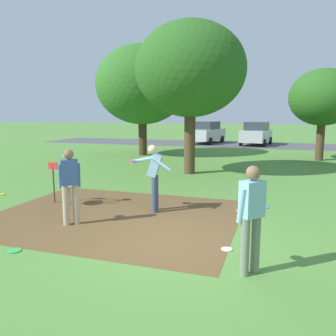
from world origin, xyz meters
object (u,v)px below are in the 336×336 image
Objects in this scene: tree_near_right at (323,98)px; parked_car_center_left at (256,133)px; disc_golf_basket at (66,178)px; player_waiting_left at (70,182)px; frisbee_mid_grass at (14,251)px; frisbee_far_right at (227,249)px; frisbee_by_tee at (265,207)px; player_throwing at (251,214)px; player_foreground_watching at (154,173)px; frisbee_near_basket at (1,194)px; parked_car_leftmost at (207,132)px; tree_mid_center at (142,85)px; tree_mid_left at (190,70)px.

tree_near_right is 1.09× the size of parked_car_center_left.
player_waiting_left is (1.07, -1.40, 0.21)m from disc_golf_basket.
frisbee_mid_grass is 3.89m from frisbee_far_right.
player_waiting_left is 5.05m from frisbee_by_tee.
disc_golf_basket is 0.81× the size of player_waiting_left.
player_waiting_left is at bearing -97.08° from parked_car_center_left.
player_throwing is at bearing 6.12° from frisbee_mid_grass.
disc_golf_basket is 0.81× the size of player_throwing.
disc_golf_basket is 2.50m from player_foreground_watching.
parked_car_leftmost reaches higher than frisbee_near_basket.
frisbee_by_tee is 11.29m from tree_near_right.
tree_mid_center is 10.19m from parked_car_leftmost.
disc_golf_basket is 7.07m from tree_mid_left.
player_waiting_left is at bearing -132.30° from player_foreground_watching.
parked_car_center_left reaches higher than player_throwing.
parked_car_leftmost is at bearing 102.51° from frisbee_far_right.
frisbee_by_tee is 1.11× the size of frisbee_far_right.
tree_mid_center reaches higher than frisbee_mid_grass.
tree_near_right is at bearing 80.28° from player_throwing.
tree_mid_center is at bearing 118.32° from player_throwing.
frisbee_by_tee is 0.05× the size of parked_car_center_left.
frisbee_by_tee is 0.03× the size of tree_mid_center.
tree_mid_left is at bearing 83.54° from frisbee_mid_grass.
player_throwing is (5.08, -2.59, 0.21)m from disc_golf_basket.
parked_car_leftmost is at bearing 175.17° from parked_car_center_left.
tree_mid_center reaches higher than player_throwing.
player_foreground_watching is 3.11m from frisbee_by_tee.
tree_mid_left is (-2.67, 7.63, 4.20)m from frisbee_far_right.
tree_mid_center is (-2.34, 11.18, 3.40)m from disc_golf_basket.
frisbee_by_tee is at bearing 14.98° from disc_golf_basket.
tree_mid_left is at bearing 110.38° from player_throwing.
tree_mid_center is 11.43m from parked_car_center_left.
parked_car_leftmost is (-5.53, 19.26, 0.91)m from frisbee_by_tee.
parked_car_center_left is at bearing 94.26° from frisbee_by_tee.
player_foreground_watching is at bearing 133.35° from player_throwing.
player_throwing reaches higher than frisbee_near_basket.
parked_car_leftmost is (-5.44, 23.23, -0.05)m from player_throwing.
frisbee_by_tee is (7.83, 0.99, 0.00)m from frisbee_near_basket.
frisbee_near_basket and frisbee_far_right have the same top height.
frisbee_near_basket is 7.90m from frisbee_by_tee.
disc_golf_basket is 20.64m from parked_car_leftmost.
player_throwing reaches higher than disc_golf_basket.
player_waiting_left is 7.56× the size of frisbee_by_tee.
parked_car_center_left is at bearing 82.92° from player_waiting_left.
player_foreground_watching is 20.68m from parked_car_leftmost.
tree_mid_left is 6.83m from tree_mid_center.
player_foreground_watching is at bearing 64.12° from frisbee_mid_grass.
tree_mid_center reaches higher than tree_mid_left.
tree_mid_center is at bearing 105.15° from player_waiting_left.
player_foreground_watching is 0.36× the size of tree_near_right.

